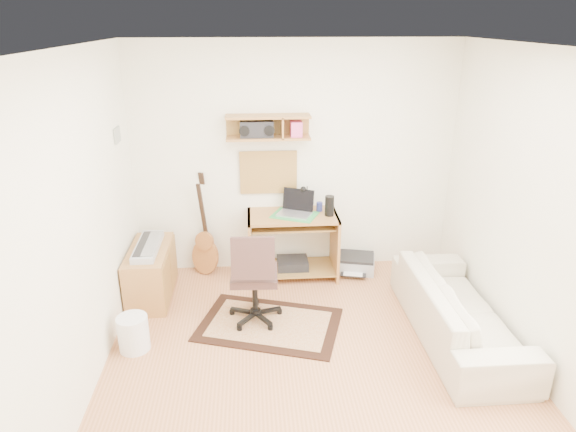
{
  "coord_description": "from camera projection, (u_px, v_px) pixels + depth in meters",
  "views": [
    {
      "loc": [
        -0.5,
        -3.53,
        2.79
      ],
      "look_at": [
        -0.15,
        1.05,
        1.0
      ],
      "focal_mm": 31.83,
      "sensor_mm": 36.0,
      "label": 1
    }
  ],
  "objects": [
    {
      "name": "floor",
      "position": [
        315.0,
        371.0,
        4.33
      ],
      "size": [
        3.6,
        4.0,
        0.01
      ],
      "primitive_type": "cube",
      "color": "tan",
      "rests_on": "ground"
    },
    {
      "name": "ceiling",
      "position": [
        323.0,
        47.0,
        3.38
      ],
      "size": [
        3.6,
        4.0,
        0.01
      ],
      "primitive_type": "cube",
      "color": "white",
      "rests_on": "ground"
    },
    {
      "name": "back_wall",
      "position": [
        295.0,
        160.0,
        5.72
      ],
      "size": [
        3.6,
        0.01,
        2.6
      ],
      "primitive_type": "cube",
      "color": "white",
      "rests_on": "ground"
    },
    {
      "name": "left_wall",
      "position": [
        73.0,
        236.0,
        3.73
      ],
      "size": [
        0.01,
        4.0,
        2.6
      ],
      "primitive_type": "cube",
      "color": "white",
      "rests_on": "ground"
    },
    {
      "name": "right_wall",
      "position": [
        548.0,
        222.0,
        3.98
      ],
      "size": [
        0.01,
        4.0,
        2.6
      ],
      "primitive_type": "cube",
      "color": "white",
      "rests_on": "ground"
    },
    {
      "name": "wall_shelf",
      "position": [
        268.0,
        127.0,
        5.43
      ],
      "size": [
        0.9,
        0.25,
        0.26
      ],
      "primitive_type": "cube",
      "color": "#B37A3F",
      "rests_on": "back_wall"
    },
    {
      "name": "cork_board",
      "position": [
        268.0,
        172.0,
        5.72
      ],
      "size": [
        0.64,
        0.03,
        0.49
      ],
      "primitive_type": "cube",
      "color": "tan",
      "rests_on": "back_wall"
    },
    {
      "name": "wall_photo",
      "position": [
        117.0,
        135.0,
        4.97
      ],
      "size": [
        0.02,
        0.2,
        0.15
      ],
      "primitive_type": "cube",
      "color": "#4C8CBF",
      "rests_on": "left_wall"
    },
    {
      "name": "desk",
      "position": [
        293.0,
        245.0,
        5.79
      ],
      "size": [
        1.0,
        0.55,
        0.75
      ],
      "primitive_type": null,
      "color": "#B37A3F",
      "rests_on": "floor"
    },
    {
      "name": "laptop",
      "position": [
        295.0,
        204.0,
        5.59
      ],
      "size": [
        0.47,
        0.47,
        0.27
      ],
      "primitive_type": null,
      "rotation": [
        0.0,
        0.0,
        -0.43
      ],
      "color": "silver",
      "rests_on": "desk"
    },
    {
      "name": "speaker",
      "position": [
        329.0,
        206.0,
        5.59
      ],
      "size": [
        0.1,
        0.1,
        0.22
      ],
      "primitive_type": "cylinder",
      "color": "black",
      "rests_on": "desk"
    },
    {
      "name": "desk_lamp",
      "position": [
        307.0,
        198.0,
        5.74
      ],
      "size": [
        0.1,
        0.1,
        0.29
      ],
      "primitive_type": null,
      "color": "black",
      "rests_on": "desk"
    },
    {
      "name": "pencil_cup",
      "position": [
        319.0,
        207.0,
        5.75
      ],
      "size": [
        0.07,
        0.07,
        0.1
      ],
      "primitive_type": "cylinder",
      "color": "navy",
      "rests_on": "desk"
    },
    {
      "name": "boombox",
      "position": [
        257.0,
        129.0,
        5.42
      ],
      "size": [
        0.35,
        0.16,
        0.18
      ],
      "primitive_type": "cube",
      "color": "black",
      "rests_on": "wall_shelf"
    },
    {
      "name": "rug",
      "position": [
        269.0,
        324.0,
        4.96
      ],
      "size": [
        1.52,
        1.23,
        0.02
      ],
      "primitive_type": "cube",
      "rotation": [
        0.0,
        0.0,
        -0.31
      ],
      "color": "#D1BC8C",
      "rests_on": "floor"
    },
    {
      "name": "task_chair",
      "position": [
        254.0,
        275.0,
        4.87
      ],
      "size": [
        0.52,
        0.52,
        0.98
      ],
      "primitive_type": null,
      "rotation": [
        0.0,
        0.0,
        -0.05
      ],
      "color": "#3D2824",
      "rests_on": "floor"
    },
    {
      "name": "cabinet",
      "position": [
        151.0,
        273.0,
        5.38
      ],
      "size": [
        0.4,
        0.9,
        0.55
      ],
      "primitive_type": "cube",
      "color": "#B37A3F",
      "rests_on": "floor"
    },
    {
      "name": "music_keyboard",
      "position": [
        148.0,
        246.0,
        5.27
      ],
      "size": [
        0.22,
        0.72,
        0.06
      ],
      "primitive_type": "cube",
      "color": "#B2B5BA",
      "rests_on": "cabinet"
    },
    {
      "name": "guitar",
      "position": [
        203.0,
        225.0,
        5.76
      ],
      "size": [
        0.37,
        0.31,
        1.19
      ],
      "primitive_type": null,
      "rotation": [
        0.0,
        0.0,
        -0.41
      ],
      "color": "#B46E37",
      "rests_on": "floor"
    },
    {
      "name": "waste_basket",
      "position": [
        133.0,
        333.0,
        4.55
      ],
      "size": [
        0.34,
        0.34,
        0.33
      ],
      "primitive_type": "cylinder",
      "rotation": [
        0.0,
        0.0,
        -0.28
      ],
      "color": "white",
      "rests_on": "floor"
    },
    {
      "name": "printer",
      "position": [
        354.0,
        263.0,
        6.01
      ],
      "size": [
        0.53,
        0.46,
        0.17
      ],
      "primitive_type": "cube",
      "rotation": [
        0.0,
        0.0,
        -0.24
      ],
      "color": "#A5A8AA",
      "rests_on": "floor"
    },
    {
      "name": "sofa",
      "position": [
        460.0,
        301.0,
        4.67
      ],
      "size": [
        0.55,
        1.9,
        0.74
      ],
      "primitive_type": "imported",
      "rotation": [
        0.0,
        0.0,
        1.57
      ],
      "color": "beige",
      "rests_on": "floor"
    }
  ]
}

